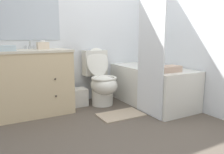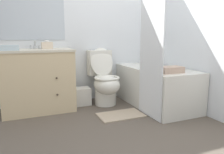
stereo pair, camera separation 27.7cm
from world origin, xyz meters
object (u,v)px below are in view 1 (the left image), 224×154
object	(u,v)px
wastebasket	(78,97)
bath_mat	(121,115)
hand_towel_folded	(5,48)
bath_towel_folded	(169,69)
vanity_cabinet	(34,81)
toilet	(101,81)
sink_faucet	(30,46)
tissue_box	(43,45)
bathtub	(151,85)

from	to	relation	value
wastebasket	bath_mat	bearing A→B (deg)	-62.81
wastebasket	bath_mat	size ratio (longest dim) A/B	0.44
hand_towel_folded	bath_towel_folded	bearing A→B (deg)	-21.41
vanity_cabinet	bath_mat	world-z (taller)	vanity_cabinet
wastebasket	hand_towel_folded	xyz separation A→B (m)	(-0.93, -0.17, 0.75)
toilet	sink_faucet	bearing A→B (deg)	164.97
tissue_box	vanity_cabinet	bearing A→B (deg)	-154.14
hand_towel_folded	bath_mat	xyz separation A→B (m)	(1.27, -0.50, -0.87)
sink_faucet	wastebasket	bearing A→B (deg)	-15.28
wastebasket	bath_towel_folded	xyz separation A→B (m)	(0.92, -0.89, 0.48)
bath_mat	bathtub	bearing A→B (deg)	18.94
toilet	tissue_box	bearing A→B (deg)	170.26
vanity_cabinet	bath_mat	distance (m)	1.23
sink_faucet	tissue_box	bearing A→B (deg)	-37.99
bathtub	hand_towel_folded	size ratio (longest dim) A/B	6.04
toilet	bathtub	bearing A→B (deg)	-26.83
bathtub	bath_mat	xyz separation A→B (m)	(-0.68, -0.23, -0.28)
sink_faucet	tissue_box	distance (m)	0.19
wastebasket	bath_mat	xyz separation A→B (m)	(0.34, -0.67, -0.12)
toilet	wastebasket	bearing A→B (deg)	165.42
vanity_cabinet	bath_towel_folded	world-z (taller)	vanity_cabinet
hand_towel_folded	bath_mat	world-z (taller)	hand_towel_folded
bathtub	sink_faucet	bearing A→B (deg)	159.81
vanity_cabinet	toilet	size ratio (longest dim) A/B	1.11
bath_towel_folded	sink_faucet	bearing A→B (deg)	145.34
vanity_cabinet	tissue_box	bearing A→B (deg)	25.86
bathtub	vanity_cabinet	bearing A→B (deg)	165.93
bath_mat	sink_faucet	bearing A→B (deg)	138.86
sink_faucet	bath_towel_folded	xyz separation A→B (m)	(1.54, -1.06, -0.28)
hand_towel_folded	bath_mat	size ratio (longest dim) A/B	0.39
vanity_cabinet	hand_towel_folded	size ratio (longest dim) A/B	4.19
vanity_cabinet	toilet	bearing A→B (deg)	-3.85
toilet	bath_mat	size ratio (longest dim) A/B	1.45
sink_faucet	toilet	size ratio (longest dim) A/B	0.17
hand_towel_folded	toilet	bearing A→B (deg)	3.55
vanity_cabinet	tissue_box	distance (m)	0.49
vanity_cabinet	bathtub	bearing A→B (deg)	-14.07
wastebasket	bath_towel_folded	bearing A→B (deg)	-44.08
vanity_cabinet	bath_mat	bearing A→B (deg)	-33.95
bath_towel_folded	bathtub	bearing A→B (deg)	78.04
tissue_box	bathtub	bearing A→B (deg)	-18.04
bathtub	tissue_box	world-z (taller)	tissue_box
vanity_cabinet	tissue_box	world-z (taller)	tissue_box
bath_mat	hand_towel_folded	bearing A→B (deg)	158.59
toilet	hand_towel_folded	distance (m)	1.38
wastebasket	hand_towel_folded	world-z (taller)	hand_towel_folded
bath_mat	tissue_box	bearing A→B (deg)	138.30
toilet	bath_towel_folded	distance (m)	1.03
vanity_cabinet	bathtub	distance (m)	1.69
toilet	bath_mat	bearing A→B (deg)	-89.59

